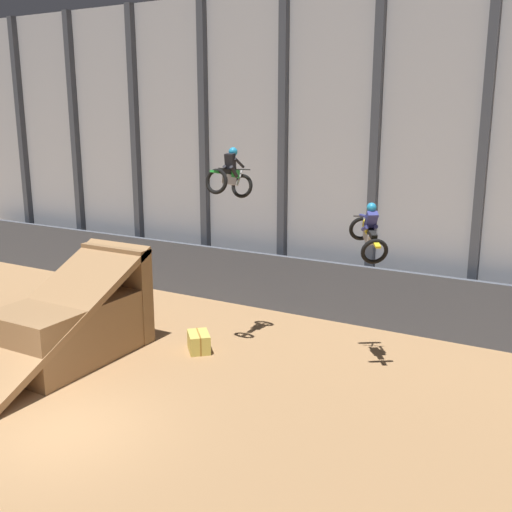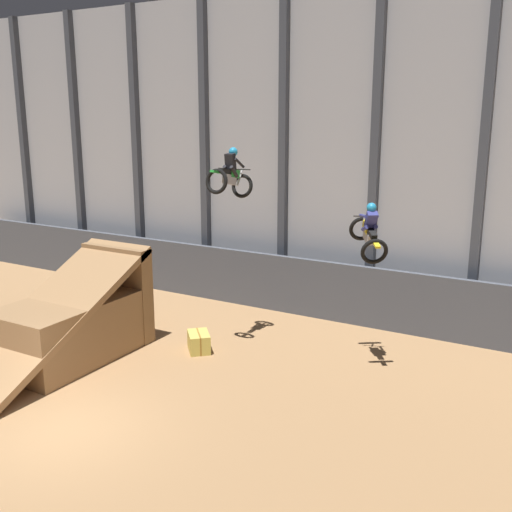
# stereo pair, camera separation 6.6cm
# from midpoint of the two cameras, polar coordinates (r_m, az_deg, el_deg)

# --- Properties ---
(ground_plane) EXTENTS (60.00, 60.00, 0.00)m
(ground_plane) POSITION_cam_midpoint_polar(r_m,az_deg,el_deg) (14.66, -17.85, -15.63)
(ground_plane) COLOR #9E754C
(arena_back_wall) EXTENTS (32.00, 0.40, 11.13)m
(arena_back_wall) POSITION_cam_midpoint_polar(r_m,az_deg,el_deg) (21.74, 2.90, 9.75)
(arena_back_wall) COLOR #A3A8B2
(arena_back_wall) RESTS_ON ground_plane
(lower_barrier) EXTENTS (31.36, 0.20, 2.05)m
(lower_barrier) POSITION_cam_midpoint_polar(r_m,az_deg,el_deg) (21.62, 1.53, -2.50)
(lower_barrier) COLOR #474C56
(lower_barrier) RESTS_ON ground_plane
(dirt_ramp) EXTENTS (2.42, 6.30, 3.14)m
(dirt_ramp) POSITION_cam_midpoint_polar(r_m,az_deg,el_deg) (18.28, -16.57, -6.00)
(dirt_ramp) COLOR #966F48
(dirt_ramp) RESTS_ON ground_plane
(rider_bike_left_air) EXTENTS (0.76, 1.74, 1.58)m
(rider_bike_left_air) POSITION_cam_midpoint_polar(r_m,az_deg,el_deg) (17.68, -2.36, 7.63)
(rider_bike_left_air) COLOR black
(rider_bike_right_air) EXTENTS (1.53, 1.77, 1.62)m
(rider_bike_right_air) POSITION_cam_midpoint_polar(r_m,az_deg,el_deg) (16.44, 10.82, 2.23)
(rider_bike_right_air) COLOR black
(hay_bale_trackside) EXTENTS (1.05, 1.07, 0.57)m
(hay_bale_trackside) POSITION_cam_midpoint_polar(r_m,az_deg,el_deg) (18.21, -5.36, -8.14)
(hay_bale_trackside) COLOR #CCB751
(hay_bale_trackside) RESTS_ON ground_plane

